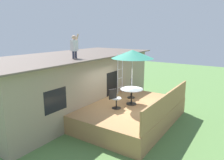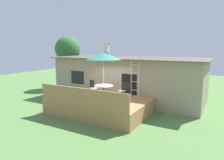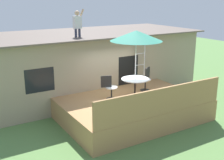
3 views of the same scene
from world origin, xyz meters
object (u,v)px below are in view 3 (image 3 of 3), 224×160
Objects in this scene: step_ladder at (140,59)px; person_figure at (78,22)px; patio_chair_right at (146,79)px; patio_chair_left at (110,88)px; patio_table at (135,83)px; patio_umbrella at (136,36)px.

person_figure is (-2.47, 0.94, 1.63)m from step_ladder.
step_ladder reaches higher than patio_chair_right.
step_ladder is at bearing -20.93° from person_figure.
patio_table is at bearing -0.00° from patio_chair_left.
patio_table is 1.08m from patio_chair_right.
patio_table is 1.95m from step_ladder.
patio_chair_left is (-2.18, -1.08, -0.64)m from step_ladder.
person_figure is 3.62m from patio_chair_right.
step_ladder reaches higher than patio_table.
patio_chair_left reaches higher than patio_table.
patio_chair_left is at bearing 160.90° from patio_umbrella.
step_ladder reaches higher than patio_chair_left.
patio_chair_right is at bearing -40.19° from person_figure.
step_ladder is 3.11m from person_figure.
person_figure reaches higher than patio_table.
person_figure is 1.21× the size of patio_chair_left.
step_ladder is at bearing 48.13° from patio_umbrella.
patio_chair_right is at bearing -110.26° from step_ladder.
patio_umbrella is at bearing -0.00° from patio_chair_left.
patio_chair_left is 1.00× the size of patio_chair_right.
patio_umbrella is 2.67m from person_figure.
patio_chair_right is (0.93, 0.53, -1.89)m from patio_umbrella.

